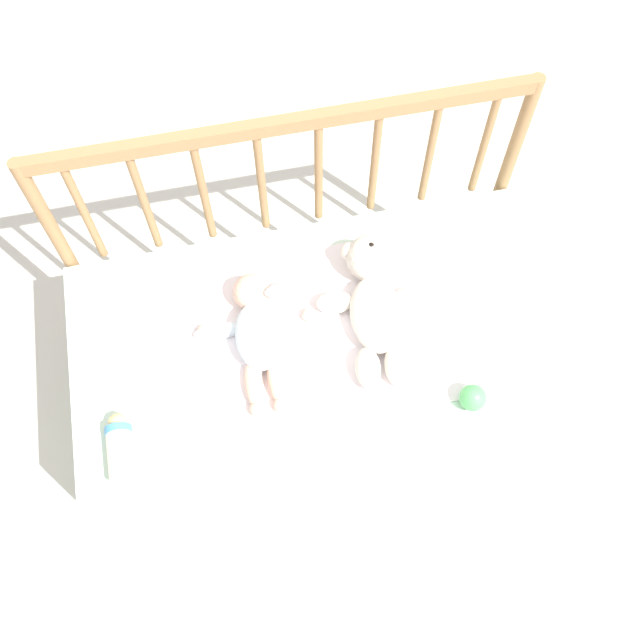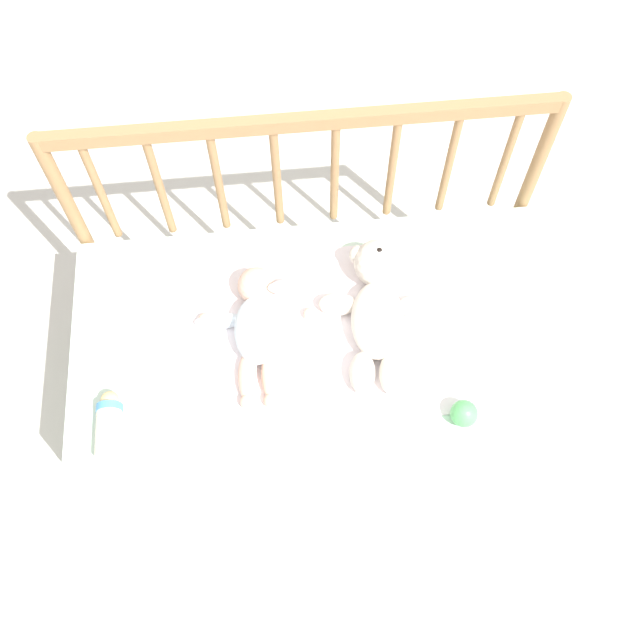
# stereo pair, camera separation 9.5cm
# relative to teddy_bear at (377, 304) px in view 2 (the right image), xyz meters

# --- Properties ---
(ground_plane) EXTENTS (12.00, 12.00, 0.00)m
(ground_plane) POSITION_rel_teddy_bear_xyz_m (-0.15, -0.04, -0.52)
(ground_plane) COLOR silver
(crib_mattress) EXTENTS (1.26, 0.66, 0.47)m
(crib_mattress) POSITION_rel_teddy_bear_xyz_m (-0.15, -0.04, -0.28)
(crib_mattress) COLOR silver
(crib_mattress) RESTS_ON ground_plane
(crib_rail) EXTENTS (1.26, 0.04, 0.86)m
(crib_rail) POSITION_rel_teddy_bear_xyz_m (-0.15, 0.32, 0.09)
(crib_rail) COLOR #997047
(crib_rail) RESTS_ON ground_plane
(blanket) EXTENTS (0.80, 0.50, 0.01)m
(blanket) POSITION_rel_teddy_bear_xyz_m (-0.16, -0.04, -0.04)
(blanket) COLOR white
(blanket) RESTS_ON crib_mattress
(teddy_bear) EXTENTS (0.30, 0.42, 0.13)m
(teddy_bear) POSITION_rel_teddy_bear_xyz_m (0.00, 0.00, 0.00)
(teddy_bear) COLOR silver
(teddy_bear) RESTS_ON crib_mattress
(baby) EXTENTS (0.32, 0.37, 0.11)m
(baby) POSITION_rel_teddy_bear_xyz_m (-0.31, -0.03, -0.00)
(baby) COLOR white
(baby) RESTS_ON crib_mattress
(baby_bottle) EXTENTS (0.06, 0.16, 0.06)m
(baby_bottle) POSITION_rel_teddy_bear_xyz_m (-0.67, -0.25, -0.02)
(baby_bottle) COLOR #F4E5CC
(baby_bottle) RESTS_ON crib_mattress
(toy_ball) EXTENTS (0.07, 0.07, 0.07)m
(toy_ball) POSITION_rel_teddy_bear_xyz_m (0.16, -0.31, -0.02)
(toy_ball) COLOR #59BF66
(toy_ball) RESTS_ON crib_mattress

